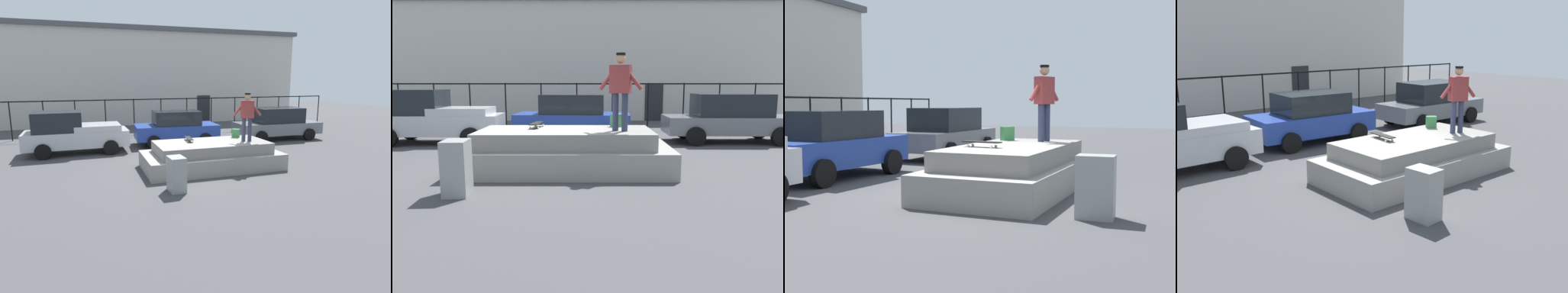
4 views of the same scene
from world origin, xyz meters
The scene contains 11 objects.
ground_plane centered at (0.00, 0.00, 0.00)m, with size 60.00×60.00×0.00m, color #424244.
concrete_ledge centered at (0.77, -0.32, 0.44)m, with size 4.93×2.42×0.97m.
skateboarder centered at (2.03, -0.61, 2.00)m, with size 0.99×0.46×1.75m.
skateboard centered at (0.04, 0.08, 1.08)m, with size 0.29×0.84×0.12m.
backpack centered at (2.02, 0.29, 1.14)m, with size 0.28×0.20×0.33m, color #33723F.
car_silver_pickup_near centered at (-4.04, 3.92, 0.91)m, with size 4.37×2.06×1.85m.
car_blue_sedan_mid centered at (0.76, 4.49, 0.85)m, with size 4.13×2.27×1.67m.
car_grey_sedan_far centered at (6.30, 4.16, 0.86)m, with size 4.57×2.10×1.70m.
utility_box centered at (-1.12, -2.41, 0.51)m, with size 0.44×0.60×1.03m, color gray.
fence_row centered at (0.00, 8.03, 1.37)m, with size 24.06×0.06×2.08m.
warehouse_building centered at (0.00, 15.85, 3.39)m, with size 25.36×7.76×6.76m.
Camera 2 is at (1.29, -9.32, 2.04)m, focal length 35.31 mm.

